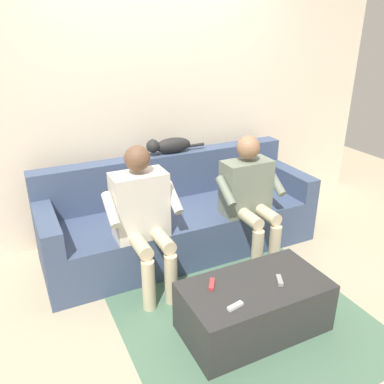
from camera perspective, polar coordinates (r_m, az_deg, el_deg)
The scene contains 11 objects.
ground_plane at distance 3.35m, azimuth 3.57°, elevation -13.56°, with size 8.00×8.00×0.00m, color tan.
back_wall at distance 3.95m, azimuth -5.48°, elevation 11.70°, with size 5.18×0.06×2.45m, color beige.
couch at distance 3.76m, azimuth -1.89°, elevation -3.80°, with size 2.51×0.85×0.85m.
coffee_table at distance 2.90m, azimuth 8.86°, elevation -15.95°, with size 1.00×0.54×0.38m.
person_left_seated at distance 3.50m, azimuth 8.27°, elevation -0.09°, with size 0.58×0.52×1.13m.
person_right_seated at distance 3.09m, azimuth -7.07°, elevation -2.91°, with size 0.58×0.55×1.17m.
cat_on_backrest at distance 3.77m, azimuth -3.33°, elevation 6.69°, with size 0.59×0.13×0.16m.
remote_red at distance 2.73m, azimuth 2.87°, elevation -13.08°, with size 0.12×0.03×0.02m, color #B73333.
remote_gray at distance 2.83m, azimuth 12.45°, elevation -12.27°, with size 0.11×0.03×0.02m, color gray.
remote_white at distance 2.57m, azimuth 6.23°, elevation -15.97°, with size 0.11×0.03×0.02m, color white.
floor_rug at distance 3.11m, azimuth 6.98°, elevation -17.02°, with size 1.73×1.77×0.01m, color #4C7056.
Camera 1 is at (1.36, 2.92, 2.00)m, focal length 37.16 mm.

